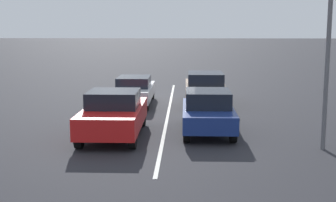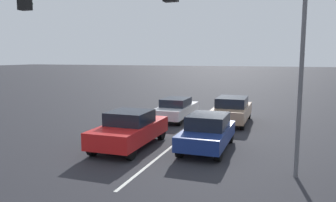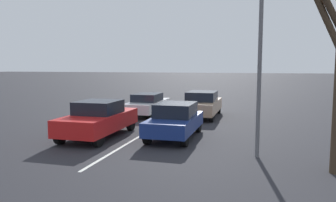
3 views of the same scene
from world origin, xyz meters
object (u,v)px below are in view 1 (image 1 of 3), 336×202
(car_silver_midlane_second, at_px, (134,90))
(car_tan_leftlane_second, at_px, (205,88))
(car_red_midlane_front, at_px, (114,114))
(car_navy_leftlane_front, at_px, (208,111))

(car_silver_midlane_second, distance_m, car_tan_leftlane_second, 3.48)
(car_red_midlane_front, xyz_separation_m, car_tan_leftlane_second, (-3.46, -6.81, -0.00))
(car_red_midlane_front, bearing_deg, car_navy_leftlane_front, -167.09)
(car_silver_midlane_second, relative_size, car_tan_leftlane_second, 1.00)
(car_navy_leftlane_front, bearing_deg, car_tan_leftlane_second, -91.45)
(car_navy_leftlane_front, distance_m, car_silver_midlane_second, 6.80)
(car_tan_leftlane_second, bearing_deg, car_red_midlane_front, 63.07)
(car_red_midlane_front, bearing_deg, car_silver_midlane_second, -89.87)
(car_red_midlane_front, height_order, car_silver_midlane_second, car_red_midlane_front)
(car_red_midlane_front, relative_size, car_silver_midlane_second, 1.00)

